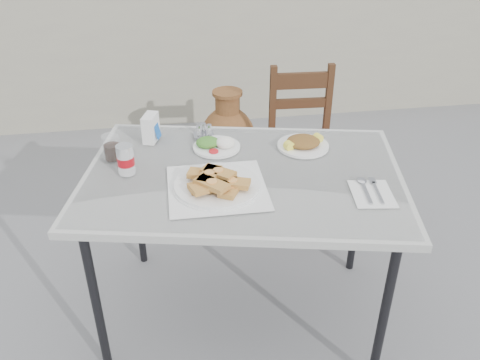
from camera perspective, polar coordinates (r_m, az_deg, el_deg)
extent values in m
plane|color=slate|center=(2.73, 3.82, -14.28)|extent=(80.00, 80.00, 0.00)
cylinder|color=black|center=(2.28, -15.82, -13.26)|extent=(0.04, 0.04, 0.79)
cylinder|color=black|center=(2.23, 15.86, -14.44)|extent=(0.04, 0.04, 0.79)
cylinder|color=black|center=(2.83, -11.48, -2.68)|extent=(0.04, 0.04, 0.79)
cylinder|color=black|center=(2.80, 13.06, -3.41)|extent=(0.04, 0.04, 0.79)
cube|color=silver|center=(2.21, 0.34, 0.41)|extent=(1.54, 1.20, 0.03)
cube|color=white|center=(2.20, 0.35, 0.84)|extent=(1.49, 1.15, 0.01)
cube|color=silver|center=(2.09, -2.59, -0.84)|extent=(0.40, 0.40, 0.00)
cylinder|color=white|center=(2.08, -2.60, -0.59)|extent=(0.35, 0.35, 0.02)
cylinder|color=white|center=(2.08, -2.59, -0.72)|extent=(0.37, 0.37, 0.01)
cylinder|color=white|center=(2.39, -2.64, 3.74)|extent=(0.22, 0.22, 0.01)
ellipsoid|color=white|center=(2.38, -1.65, 4.22)|extent=(0.09, 0.09, 0.05)
ellipsoid|color=#25661D|center=(2.39, -3.65, 4.25)|extent=(0.11, 0.10, 0.05)
cylinder|color=red|center=(2.33, -2.96, 3.24)|extent=(0.04, 0.04, 0.01)
cylinder|color=white|center=(2.42, 7.08, 3.84)|extent=(0.24, 0.24, 0.01)
ellipsoid|color=#346F1B|center=(2.41, 7.11, 4.31)|extent=(0.16, 0.15, 0.05)
cylinder|color=yellow|center=(2.36, 5.51, 3.85)|extent=(0.05, 0.05, 0.04)
cylinder|color=yellow|center=(2.45, 8.73, 4.67)|extent=(0.05, 0.05, 0.04)
cylinder|color=white|center=(2.21, -12.72, 2.25)|extent=(0.07, 0.07, 0.13)
cylinder|color=#AF0C15|center=(2.21, -12.70, 2.13)|extent=(0.07, 0.07, 0.04)
cylinder|color=#B4B4BB|center=(2.18, -12.91, 3.69)|extent=(0.07, 0.07, 0.00)
cylinder|color=white|center=(2.35, -14.21, 3.60)|extent=(0.08, 0.08, 0.11)
cylinder|color=black|center=(2.36, -14.14, 3.11)|extent=(0.07, 0.07, 0.07)
cube|color=silver|center=(2.47, -10.00, 5.78)|extent=(0.09, 0.12, 0.13)
cube|color=blue|center=(2.47, -9.25, 5.51)|extent=(0.03, 0.06, 0.08)
cube|color=#B4B4BB|center=(2.51, -4.08, 5.02)|extent=(0.10, 0.08, 0.01)
cylinder|color=white|center=(2.47, -4.63, 5.52)|extent=(0.02, 0.02, 0.06)
cylinder|color=white|center=(2.47, -3.50, 5.60)|extent=(0.02, 0.02, 0.06)
cylinder|color=#B4B4BB|center=(2.51, -4.15, 5.84)|extent=(0.03, 0.03, 0.05)
cube|color=silver|center=(2.11, 14.61, -1.50)|extent=(0.19, 0.23, 0.00)
cube|color=#B4B4BB|center=(2.10, 14.02, -1.37)|extent=(0.04, 0.16, 0.00)
ellipsoid|color=#B4B4BB|center=(2.18, 13.49, -0.01)|extent=(0.04, 0.05, 0.01)
cube|color=#B4B4BB|center=(2.12, 15.23, -1.35)|extent=(0.03, 0.16, 0.00)
cube|color=#B4B4BB|center=(2.19, 14.65, -0.05)|extent=(0.03, 0.05, 0.00)
cube|color=#37210F|center=(3.14, 4.45, -2.07)|extent=(0.04, 0.04, 0.45)
cube|color=#37210F|center=(3.22, 10.75, -1.66)|extent=(0.04, 0.04, 0.45)
cube|color=#37210F|center=(3.44, 3.42, 1.19)|extent=(0.04, 0.04, 0.45)
cube|color=#37210F|center=(3.52, 9.20, 1.49)|extent=(0.04, 0.04, 0.45)
cube|color=maroon|center=(3.20, 7.24, 3.62)|extent=(0.44, 0.44, 0.05)
cube|color=#37210F|center=(3.23, 3.68, 8.47)|extent=(0.04, 0.04, 0.50)
cube|color=#37210F|center=(3.31, 9.89, 8.62)|extent=(0.04, 0.04, 0.50)
cube|color=#37210F|center=(3.21, 6.99, 11.02)|extent=(0.40, 0.05, 0.10)
cube|color=#37210F|center=(3.27, 6.82, 8.56)|extent=(0.40, 0.05, 0.06)
cylinder|color=brown|center=(3.74, -1.30, 0.51)|extent=(0.30, 0.30, 0.07)
ellipsoid|color=brown|center=(3.60, -1.36, 4.48)|extent=(0.39, 0.39, 0.49)
cylinder|color=beige|center=(3.60, -1.36, 4.48)|extent=(0.40, 0.40, 0.06)
cylinder|color=brown|center=(3.48, -1.41, 8.47)|extent=(0.17, 0.17, 0.15)
cylinder|color=brown|center=(3.45, -1.43, 9.75)|extent=(0.21, 0.21, 0.02)
cube|color=#9B9781|center=(4.59, -2.80, 14.12)|extent=(6.00, 0.25, 1.20)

